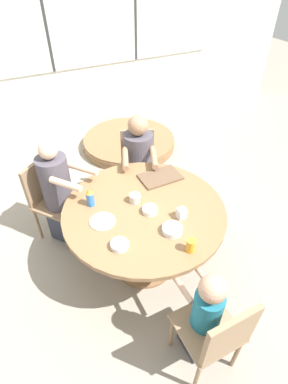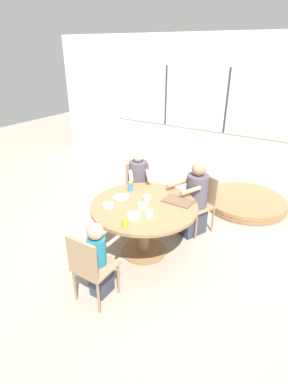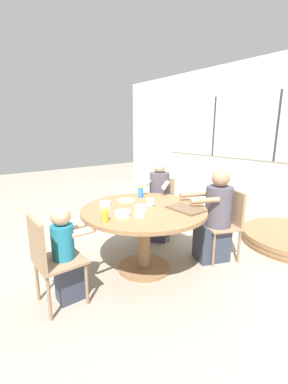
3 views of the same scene
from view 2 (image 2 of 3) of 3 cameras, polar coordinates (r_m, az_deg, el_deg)
ground_plane at (r=4.22m, az=0.00°, el=-11.28°), size 16.00×16.00×0.00m
wall_back_with_windows at (r=6.12m, az=15.41°, el=14.43°), size 8.40×0.08×2.80m
dining_table at (r=3.89m, az=0.00°, el=-4.32°), size 1.38×1.38×0.74m
chair_for_woman_green_shirt at (r=4.86m, az=-1.17°, el=1.17°), size 0.56×0.56×0.86m
chair_for_man_blue_shirt at (r=4.54m, az=11.11°, el=-1.28°), size 0.52×0.52×0.86m
chair_for_toddler at (r=3.25m, az=-10.44°, el=-13.44°), size 0.40×0.40×0.86m
person_woman_green_shirt at (r=4.71m, az=-1.03°, el=0.46°), size 0.54×0.58×1.15m
person_man_blue_shirt at (r=4.43m, az=9.58°, el=-1.84°), size 0.51×0.64×1.14m
person_toddler at (r=3.38m, az=-8.55°, el=-12.92°), size 0.22×0.38×0.94m
food_tray_dark at (r=3.91m, az=6.55°, el=-1.69°), size 0.38×0.25×0.02m
coffee_mug at (r=3.90m, az=0.56°, el=-1.15°), size 0.10×0.09×0.08m
sippy_cup at (r=4.15m, az=-2.62°, el=1.31°), size 0.07×0.07×0.17m
juice_glass at (r=3.35m, az=-3.63°, el=-5.82°), size 0.07×0.07×0.11m
milk_carton_small at (r=3.52m, az=1.02°, el=-4.22°), size 0.07×0.07×0.09m
bowl_white_shallow at (r=3.78m, az=-6.79°, el=-2.53°), size 0.13×0.13×0.04m
bowl_cereal at (r=3.75m, az=-0.20°, el=-2.59°), size 0.13×0.13×0.05m
bowl_fruit at (r=3.53m, az=-1.91°, el=-4.56°), size 0.16×0.16×0.05m
plate_tortillas at (r=4.01m, az=-4.35°, el=-0.95°), size 0.21×0.21×0.01m
folded_table_stack at (r=5.60m, az=18.68°, el=-1.77°), size 1.41×1.41×0.15m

